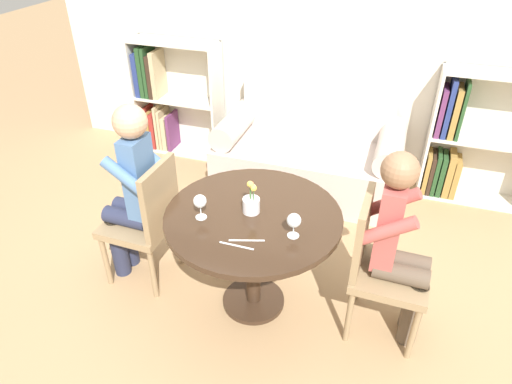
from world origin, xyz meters
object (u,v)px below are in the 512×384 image
object	(u,v)px
chair_left	(147,218)
wine_glass_left	(200,202)
couch	(309,155)
flower_vase	(251,202)
person_left	(132,192)
bookshelf_right	(467,142)
bookshelf_left	(168,100)
person_right	(400,248)
wine_glass_right	(294,221)
chair_right	(379,263)

from	to	relation	value
chair_left	wine_glass_left	xyz separation A→B (m)	(0.46, -0.15, 0.32)
couch	flower_vase	size ratio (longest dim) A/B	7.64
couch	person_left	xyz separation A→B (m)	(-0.82, -1.49, 0.36)
couch	person_left	bearing A→B (deg)	-118.79
bookshelf_right	flower_vase	size ratio (longest dim) A/B	5.47
bookshelf_left	flower_vase	size ratio (longest dim) A/B	5.47
flower_vase	bookshelf_right	bearing A→B (deg)	53.92
couch	person_right	world-z (taller)	person_right
bookshelf_left	flower_vase	bearing A→B (deg)	-49.86
couch	bookshelf_left	xyz separation A→B (m)	(-1.50, 0.27, 0.22)
bookshelf_left	person_right	distance (m)	2.89
wine_glass_left	bookshelf_left	bearing A→B (deg)	122.95
bookshelf_right	person_left	bearing A→B (deg)	-139.88
flower_vase	couch	bearing A→B (deg)	89.33
person_left	wine_glass_right	distance (m)	1.10
bookshelf_right	chair_left	world-z (taller)	bookshelf_right
bookshelf_left	chair_left	distance (m)	1.92
couch	chair_right	xyz separation A→B (m)	(0.73, -1.45, 0.18)
couch	bookshelf_right	bearing A→B (deg)	12.03
chair_right	person_left	xyz separation A→B (m)	(-1.55, -0.04, 0.18)
bookshelf_right	person_right	distance (m)	1.78
bookshelf_left	chair_left	world-z (taller)	bookshelf_left
chair_left	chair_right	xyz separation A→B (m)	(1.46, 0.04, 0.00)
bookshelf_left	flower_vase	xyz separation A→B (m)	(1.48, -1.76, 0.25)
wine_glass_left	person_left	bearing A→B (deg)	164.69
bookshelf_right	person_left	xyz separation A→B (m)	(-2.09, -1.76, 0.16)
bookshelf_left	chair_left	size ratio (longest dim) A/B	1.24
person_left	person_right	world-z (taller)	person_left
couch	bookshelf_right	world-z (taller)	bookshelf_right
person_left	person_right	size ratio (longest dim) A/B	1.05
bookshelf_right	person_left	distance (m)	2.73
chair_right	person_left	bearing A→B (deg)	92.82
couch	person_right	bearing A→B (deg)	-60.44
person_right	bookshelf_left	bearing A→B (deg)	54.85
bookshelf_right	wine_glass_right	bearing A→B (deg)	-117.79
chair_left	wine_glass_right	size ratio (longest dim) A/B	6.36
bookshelf_left	person_left	world-z (taller)	person_left
flower_vase	wine_glass_right	bearing A→B (deg)	-25.80
chair_left	wine_glass_right	xyz separation A→B (m)	(1.00, -0.14, 0.31)
chair_left	couch	bearing A→B (deg)	155.25
person_left	bookshelf_right	bearing A→B (deg)	131.45
wine_glass_right	person_left	bearing A→B (deg)	172.42
bookshelf_left	person_left	size ratio (longest dim) A/B	0.88
person_right	chair_left	bearing A→B (deg)	92.82
wine_glass_right	person_right	bearing A→B (deg)	18.15
flower_vase	bookshelf_left	bearing A→B (deg)	130.14
person_left	person_right	bearing A→B (deg)	92.66
couch	person_right	distance (m)	1.70
couch	wine_glass_left	distance (m)	1.73
chair_left	person_right	world-z (taller)	person_right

